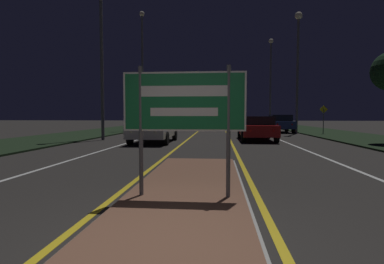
{
  "coord_description": "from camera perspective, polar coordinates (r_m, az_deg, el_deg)",
  "views": [
    {
      "loc": [
        0.57,
        -2.98,
        1.45
      ],
      "look_at": [
        0.0,
        3.45,
        1.09
      ],
      "focal_mm": 28.0,
      "sensor_mm": 36.0,
      "label": 1
    }
  ],
  "objects": [
    {
      "name": "warning_sign",
      "position": [
        24.47,
        23.77,
        2.71
      ],
      "size": [
        0.6,
        0.06,
        2.12
      ],
      "color": "#56565B",
      "rests_on": "verge_right"
    },
    {
      "name": "streetlight_left_far",
      "position": [
        28.53,
        -9.45,
        13.35
      ],
      "size": [
        0.47,
        0.47,
        10.89
      ],
      "color": "#56565B",
      "rests_on": "ground_plane"
    },
    {
      "name": "highway_sign",
      "position": [
        4.96,
        -1.53,
        4.87
      ],
      "size": [
        2.03,
        0.07,
        2.17
      ],
      "color": "#56565B",
      "rests_on": "median_island"
    },
    {
      "name": "streetlight_right_near",
      "position": [
        25.38,
        19.52,
        14.02
      ],
      "size": [
        0.57,
        0.57,
        9.42
      ],
      "color": "#56565B",
      "rests_on": "ground_plane"
    },
    {
      "name": "verge_left",
      "position": [
        25.13,
        -18.59,
        -0.2
      ],
      "size": [
        5.0,
        100.0,
        0.08
      ],
      "color": "black",
      "rests_on": "ground_plane"
    },
    {
      "name": "car_approaching_1",
      "position": [
        25.8,
        -9.13,
        1.59
      ],
      "size": [
        1.88,
        4.71,
        1.4
      ],
      "color": "maroon",
      "rests_on": "ground_plane"
    },
    {
      "name": "lane_line_white_left",
      "position": [
        28.42,
        -4.63,
        0.26
      ],
      "size": [
        0.12,
        70.0,
        0.01
      ],
      "color": "silver",
      "rests_on": "ground_plane"
    },
    {
      "name": "car_receding_1",
      "position": [
        26.48,
        16.38,
        1.64
      ],
      "size": [
        1.96,
        4.06,
        1.5
      ],
      "color": "navy",
      "rests_on": "ground_plane"
    },
    {
      "name": "lane_line_white_right",
      "position": [
        28.25,
        12.41,
        0.18
      ],
      "size": [
        0.12,
        70.0,
        0.01
      ],
      "color": "silver",
      "rests_on": "ground_plane"
    },
    {
      "name": "ground_plane",
      "position": [
        3.36,
        -5.58,
        -22.38
      ],
      "size": [
        160.0,
        160.0,
        0.0
      ],
      "primitive_type": "plane",
      "color": "#282623"
    },
    {
      "name": "centre_line_yellow_left",
      "position": [
        28.08,
        1.29,
        0.23
      ],
      "size": [
        0.12,
        70.0,
        0.01
      ],
      "color": "gold",
      "rests_on": "ground_plane"
    },
    {
      "name": "centre_line_yellow_right",
      "position": [
        28.03,
        6.45,
        0.21
      ],
      "size": [
        0.12,
        70.0,
        0.01
      ],
      "color": "gold",
      "rests_on": "ground_plane"
    },
    {
      "name": "edge_line_white_left",
      "position": [
        29.08,
        -10.47,
        0.28
      ],
      "size": [
        0.1,
        70.0,
        0.01
      ],
      "color": "silver",
      "rests_on": "ground_plane"
    },
    {
      "name": "car_receding_0",
      "position": [
        17.72,
        12.24,
        0.82
      ],
      "size": [
        1.98,
        4.55,
        1.4
      ],
      "color": "maroon",
      "rests_on": "ground_plane"
    },
    {
      "name": "car_approaching_0",
      "position": [
        16.19,
        -7.16,
        0.62
      ],
      "size": [
        2.0,
        4.76,
        1.35
      ],
      "color": "silver",
      "rests_on": "ground_plane"
    },
    {
      "name": "streetlight_right_far",
      "position": [
        36.34,
        14.75,
        11.02
      ],
      "size": [
        0.52,
        0.52,
        10.24
      ],
      "color": "#56565B",
      "rests_on": "ground_plane"
    },
    {
      "name": "edge_line_white_right",
      "position": [
        28.79,
        18.35,
        0.15
      ],
      "size": [
        0.1,
        70.0,
        0.01
      ],
      "color": "silver",
      "rests_on": "ground_plane"
    },
    {
      "name": "streetlight_left_near",
      "position": [
        18.96,
        -16.9,
        18.36
      ],
      "size": [
        0.47,
        0.47,
        10.77
      ],
      "color": "#56565B",
      "rests_on": "ground_plane"
    },
    {
      "name": "car_approaching_2",
      "position": [
        38.14,
        -4.59,
        2.11
      ],
      "size": [
        2.03,
        4.26,
        1.41
      ],
      "color": "maroon",
      "rests_on": "ground_plane"
    },
    {
      "name": "median_island",
      "position": [
        5.16,
        -1.5,
        -12.68
      ],
      "size": [
        2.15,
        8.82,
        0.1
      ],
      "color": "#999993",
      "rests_on": "ground_plane"
    },
    {
      "name": "verge_right",
      "position": [
        24.7,
        26.23,
        -0.42
      ],
      "size": [
        5.0,
        100.0,
        0.08
      ],
      "color": "black",
      "rests_on": "ground_plane"
    }
  ]
}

